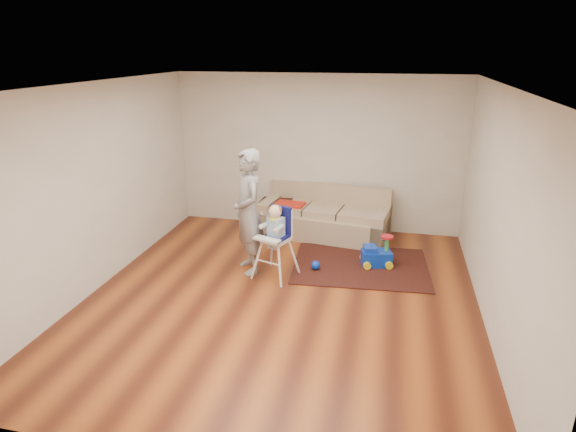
% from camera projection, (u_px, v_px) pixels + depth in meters
% --- Properties ---
extents(ground, '(5.50, 5.50, 0.00)m').
position_uv_depth(ground, '(281.00, 298.00, 6.30)').
color(ground, '#4C1E10').
rests_on(ground, ground).
extents(room_envelope, '(5.04, 5.52, 2.72)m').
position_uv_depth(room_envelope, '(290.00, 149.00, 6.16)').
color(room_envelope, beige).
rests_on(room_envelope, ground).
extents(sofa, '(2.27, 1.18, 0.84)m').
position_uv_depth(sofa, '(324.00, 213.00, 8.24)').
color(sofa, '#998D6A').
rests_on(sofa, ground).
extents(side_table, '(0.54, 0.54, 0.54)m').
position_uv_depth(side_table, '(275.00, 216.00, 8.53)').
color(side_table, black).
rests_on(side_table, ground).
extents(area_rug, '(2.08, 1.62, 0.02)m').
position_uv_depth(area_rug, '(360.00, 266.00, 7.21)').
color(area_rug, black).
rests_on(area_rug, ground).
extents(ride_on_toy, '(0.49, 0.40, 0.47)m').
position_uv_depth(ride_on_toy, '(377.00, 250.00, 7.14)').
color(ride_on_toy, '#0C36C0').
rests_on(ride_on_toy, area_rug).
extents(toy_ball, '(0.13, 0.13, 0.13)m').
position_uv_depth(toy_ball, '(316.00, 265.00, 7.05)').
color(toy_ball, '#0C36C0').
rests_on(toy_ball, area_rug).
extents(high_chair, '(0.63, 0.63, 1.08)m').
position_uv_depth(high_chair, '(275.00, 242.00, 6.73)').
color(high_chair, silver).
rests_on(high_chair, ground).
extents(adult, '(0.72, 0.78, 1.80)m').
position_uv_depth(adult, '(248.00, 212.00, 6.80)').
color(adult, gray).
rests_on(adult, ground).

